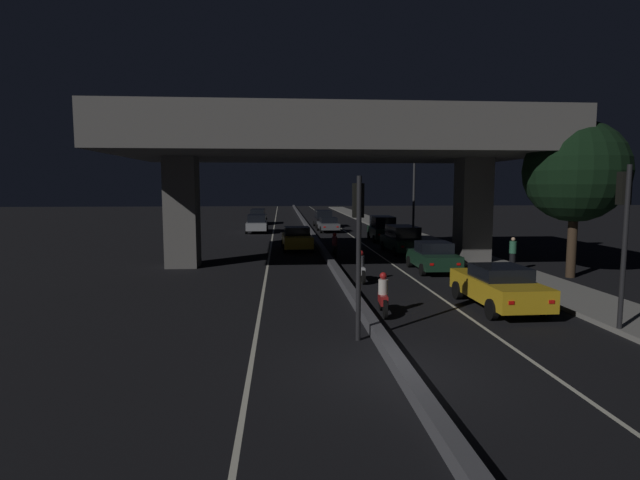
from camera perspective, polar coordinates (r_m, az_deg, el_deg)
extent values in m
plane|color=black|center=(12.20, 8.95, -14.62)|extent=(200.00, 200.00, 0.00)
cube|color=beige|center=(46.30, -5.39, 0.76)|extent=(0.12, 126.00, 0.00)
cube|color=beige|center=(46.70, 3.15, 0.82)|extent=(0.12, 126.00, 0.00)
cube|color=#4C4C51|center=(46.36, -1.10, 1.00)|extent=(0.35, 126.00, 0.33)
cube|color=gray|center=(40.89, 11.48, 0.07)|extent=(2.89, 126.00, 0.16)
cube|color=#5B5956|center=(27.71, -15.49, 3.06)|extent=(1.67, 1.65, 5.87)
cube|color=#5B5956|center=(29.23, 17.05, 3.16)|extent=(1.67, 1.65, 5.87)
cube|color=#5B5956|center=(27.42, 1.25, 11.54)|extent=(21.98, 12.19, 2.05)
cube|color=#333335|center=(27.60, 1.25, 14.58)|extent=(21.98, 0.40, 0.90)
cylinder|color=black|center=(13.85, 4.44, -2.22)|extent=(0.14, 0.14, 4.60)
cube|color=black|center=(13.88, 4.38, 4.54)|extent=(0.30, 0.28, 0.95)
sphere|color=black|center=(14.03, 4.30, 5.77)|extent=(0.18, 0.18, 0.18)
sphere|color=black|center=(14.03, 4.29, 4.55)|extent=(0.18, 0.18, 0.18)
sphere|color=green|center=(14.04, 4.28, 3.34)|extent=(0.18, 0.18, 0.18)
cylinder|color=black|center=(16.85, 31.43, -1.05)|extent=(0.14, 0.14, 4.93)
cube|color=black|center=(16.90, 31.42, 5.07)|extent=(0.30, 0.28, 0.95)
sphere|color=black|center=(17.02, 31.18, 6.08)|extent=(0.18, 0.18, 0.18)
sphere|color=black|center=(17.02, 31.12, 5.09)|extent=(0.18, 0.18, 0.18)
sphere|color=green|center=(17.02, 31.06, 4.09)|extent=(0.18, 0.18, 0.18)
cylinder|color=#2D2D30|center=(39.68, 10.68, 5.48)|extent=(0.18, 0.18, 7.87)
cylinder|color=#2D2D30|center=(39.58, 9.42, 10.99)|extent=(1.93, 0.10, 0.10)
ellipsoid|color=#F2B759|center=(39.36, 8.03, 10.89)|extent=(0.56, 0.32, 0.24)
cube|color=gold|center=(18.87, 19.69, -5.22)|extent=(1.93, 4.63, 0.73)
cube|color=black|center=(18.66, 19.91, -3.50)|extent=(1.67, 1.87, 0.45)
cylinder|color=black|center=(19.96, 15.42, -5.55)|extent=(0.21, 0.69, 0.69)
cylinder|color=black|center=(20.67, 20.17, -5.31)|extent=(0.21, 0.69, 0.69)
cylinder|color=black|center=(17.22, 19.02, -7.52)|extent=(0.21, 0.69, 0.69)
cylinder|color=black|center=(18.04, 24.35, -7.12)|extent=(0.21, 0.69, 0.69)
cube|color=red|center=(16.54, 21.03, -6.71)|extent=(0.18, 0.03, 0.11)
cube|color=red|center=(17.16, 24.96, -6.43)|extent=(0.18, 0.03, 0.11)
cube|color=black|center=(26.07, 12.79, -2.11)|extent=(1.90, 4.04, 0.68)
cube|color=black|center=(25.89, 12.89, -0.81)|extent=(1.64, 1.63, 0.54)
cylinder|color=black|center=(27.15, 10.17, -2.46)|extent=(0.21, 0.61, 0.60)
cylinder|color=black|center=(27.63, 13.80, -2.39)|extent=(0.21, 0.61, 0.60)
cylinder|color=black|center=(24.62, 11.62, -3.37)|extent=(0.21, 0.61, 0.60)
cylinder|color=black|center=(25.15, 15.58, -3.27)|extent=(0.21, 0.61, 0.60)
cube|color=red|center=(23.97, 12.66, -2.74)|extent=(0.18, 0.03, 0.11)
cube|color=red|center=(24.36, 15.57, -2.68)|extent=(0.18, 0.03, 0.11)
cube|color=black|center=(33.02, 9.39, -0.32)|extent=(2.04, 4.80, 0.70)
cube|color=black|center=(32.95, 9.41, 0.94)|extent=(1.75, 2.90, 0.76)
cylinder|color=black|center=(34.32, 7.20, -0.63)|extent=(0.22, 0.60, 0.60)
cylinder|color=black|center=(34.81, 10.12, -0.59)|extent=(0.22, 0.60, 0.60)
cylinder|color=black|center=(31.32, 8.55, -1.30)|extent=(0.22, 0.60, 0.60)
cylinder|color=black|center=(31.85, 11.73, -1.24)|extent=(0.22, 0.60, 0.60)
cube|color=red|center=(30.57, 9.44, -0.77)|extent=(0.18, 0.04, 0.11)
cube|color=red|center=(30.95, 11.76, -0.73)|extent=(0.18, 0.04, 0.11)
cube|color=black|center=(40.09, 7.15, 0.87)|extent=(1.94, 4.48, 0.75)
cube|color=black|center=(40.13, 7.14, 2.07)|extent=(1.68, 3.23, 0.91)
cylinder|color=black|center=(41.42, 5.59, 0.54)|extent=(0.22, 0.60, 0.59)
cylinder|color=black|center=(41.71, 8.00, 0.55)|extent=(0.22, 0.60, 0.59)
cylinder|color=black|center=(38.55, 6.22, 0.11)|extent=(0.22, 0.60, 0.59)
cylinder|color=black|center=(38.86, 8.80, 0.13)|extent=(0.22, 0.60, 0.59)
cube|color=red|center=(37.80, 6.79, 0.62)|extent=(0.18, 0.04, 0.11)
cube|color=red|center=(38.03, 8.67, 0.63)|extent=(0.18, 0.04, 0.11)
cube|color=#515459|center=(47.66, 0.93, 1.67)|extent=(1.86, 4.17, 0.57)
cube|color=black|center=(47.42, 0.96, 2.30)|extent=(1.58, 2.03, 0.50)
cylinder|color=black|center=(48.93, -0.25, 1.45)|extent=(0.22, 0.65, 0.64)
cylinder|color=black|center=(49.14, 1.69, 1.47)|extent=(0.22, 0.65, 0.64)
cylinder|color=black|center=(46.24, 0.12, 1.18)|extent=(0.22, 0.65, 0.64)
cylinder|color=black|center=(46.47, 2.17, 1.20)|extent=(0.22, 0.65, 0.64)
cube|color=red|center=(45.54, 0.52, 1.50)|extent=(0.18, 0.04, 0.11)
cube|color=red|center=(45.71, 2.01, 1.51)|extent=(0.18, 0.04, 0.11)
cube|color=black|center=(53.21, 0.39, 2.19)|extent=(1.90, 4.04, 0.72)
cube|color=black|center=(53.27, 0.38, 3.00)|extent=(1.65, 2.91, 0.78)
cylinder|color=black|center=(54.45, -0.68, 1.91)|extent=(0.22, 0.62, 0.61)
cylinder|color=black|center=(54.64, 1.14, 1.92)|extent=(0.22, 0.62, 0.61)
cylinder|color=black|center=(51.84, -0.40, 1.69)|extent=(0.22, 0.62, 0.61)
cylinder|color=black|center=(52.04, 1.51, 1.71)|extent=(0.22, 0.62, 0.61)
cube|color=red|center=(51.16, -0.05, 2.08)|extent=(0.18, 0.04, 0.11)
cube|color=red|center=(51.30, 1.34, 2.09)|extent=(0.18, 0.04, 0.11)
cube|color=gold|center=(33.89, -2.64, -0.04)|extent=(2.04, 4.15, 0.75)
cube|color=black|center=(33.93, -2.66, 1.06)|extent=(1.72, 1.69, 0.54)
cylinder|color=black|center=(32.68, -0.86, -0.93)|extent=(0.22, 0.60, 0.59)
cylinder|color=black|center=(32.54, -4.09, -0.98)|extent=(0.22, 0.60, 0.59)
cylinder|color=black|center=(35.34, -1.30, -0.40)|extent=(0.22, 0.60, 0.59)
cylinder|color=black|center=(35.21, -4.29, -0.44)|extent=(0.22, 0.60, 0.59)
cube|color=white|center=(35.98, -1.82, 0.14)|extent=(0.18, 0.04, 0.11)
cube|color=white|center=(35.90, -3.92, 0.11)|extent=(0.18, 0.04, 0.11)
cube|color=gray|center=(47.51, -7.22, 1.67)|extent=(1.91, 4.67, 0.69)
cube|color=black|center=(47.47, -7.23, 2.49)|extent=(1.66, 2.81, 0.68)
cylinder|color=black|center=(45.99, -6.15, 1.10)|extent=(0.21, 0.63, 0.62)
cylinder|color=black|center=(46.06, -8.42, 1.08)|extent=(0.21, 0.63, 0.62)
cylinder|color=black|center=(49.05, -6.08, 1.42)|extent=(0.21, 0.63, 0.62)
cylinder|color=black|center=(49.11, -8.21, 1.39)|extent=(0.21, 0.63, 0.62)
cube|color=white|center=(49.83, -6.37, 1.76)|extent=(0.18, 0.03, 0.11)
cube|color=white|center=(49.88, -7.87, 1.75)|extent=(0.18, 0.03, 0.11)
cube|color=black|center=(58.13, -7.08, 2.46)|extent=(1.84, 4.77, 0.67)
cube|color=black|center=(57.97, -7.10, 3.16)|extent=(1.60, 3.44, 0.77)
cylinder|color=black|center=(56.55, -6.34, 2.03)|extent=(0.22, 0.62, 0.61)
cylinder|color=black|center=(56.67, -8.04, 2.01)|extent=(0.22, 0.62, 0.61)
cylinder|color=black|center=(59.65, -6.16, 2.24)|extent=(0.22, 0.62, 0.61)
cylinder|color=black|center=(59.77, -7.77, 2.23)|extent=(0.22, 0.62, 0.61)
cube|color=white|center=(60.46, -6.35, 2.51)|extent=(0.18, 0.03, 0.11)
cube|color=white|center=(60.54, -7.49, 2.50)|extent=(0.18, 0.03, 0.11)
cylinder|color=black|center=(17.68, 6.95, -6.97)|extent=(0.13, 0.64, 0.63)
cylinder|color=black|center=(16.53, 7.46, -7.90)|extent=(0.15, 0.64, 0.63)
cube|color=maroon|center=(17.05, 7.21, -6.70)|extent=(0.31, 0.92, 0.32)
cylinder|color=beige|center=(16.97, 7.23, -5.33)|extent=(0.34, 0.34, 0.51)
sphere|color=#B21919|center=(16.90, 7.24, -4.08)|extent=(0.24, 0.24, 0.24)
cube|color=red|center=(16.43, 7.50, -7.20)|extent=(0.08, 0.04, 0.08)
cylinder|color=black|center=(23.43, 4.38, -3.71)|extent=(0.09, 0.63, 0.63)
cylinder|color=black|center=(22.15, 4.98, -4.29)|extent=(0.11, 0.63, 0.63)
cube|color=silver|center=(22.75, 4.67, -3.44)|extent=(0.26, 1.01, 0.32)
cylinder|color=#3F3F44|center=(22.69, 4.68, -2.42)|extent=(0.33, 0.33, 0.50)
sphere|color=#B21919|center=(22.64, 4.69, -1.50)|extent=(0.24, 0.24, 0.24)
cube|color=red|center=(22.07, 5.01, -3.75)|extent=(0.08, 0.03, 0.08)
cylinder|color=black|center=(31.55, 1.56, -1.18)|extent=(0.09, 0.60, 0.60)
cylinder|color=black|center=(30.26, 1.80, -1.49)|extent=(0.11, 0.60, 0.60)
cube|color=black|center=(30.88, 1.68, -0.93)|extent=(0.25, 0.99, 0.32)
cylinder|color=maroon|center=(30.83, 1.68, -0.12)|extent=(0.32, 0.32, 0.56)
sphere|color=#B21919|center=(30.79, 1.68, 0.62)|extent=(0.24, 0.24, 0.24)
cube|color=red|center=(30.18, 1.81, -1.09)|extent=(0.08, 0.03, 0.08)
cylinder|color=black|center=(27.41, 21.13, -2.20)|extent=(0.30, 0.30, 0.75)
cylinder|color=#26593F|center=(27.32, 21.19, -0.77)|extent=(0.35, 0.35, 0.62)
sphere|color=tan|center=(27.28, 21.22, 0.09)|extent=(0.20, 0.20, 0.20)
cylinder|color=#38281C|center=(26.47, 26.84, -0.36)|extent=(0.43, 0.43, 3.24)
sphere|color=black|center=(26.34, 27.20, 7.00)|extent=(4.74, 4.74, 4.74)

